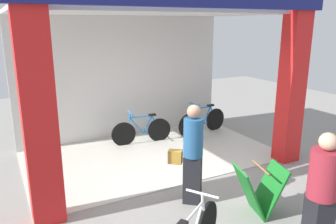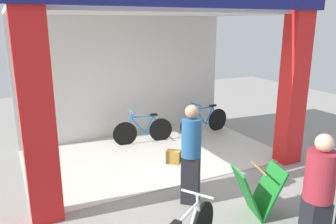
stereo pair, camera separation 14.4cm
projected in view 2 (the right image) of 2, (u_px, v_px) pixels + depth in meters
ground_plane at (187, 184)px, 5.97m from camera, size 18.38×18.38×0.00m
shop_facade at (151, 61)px, 6.76m from camera, size 5.39×3.40×3.83m
bicycle_inside_0 at (143, 130)px, 7.92m from camera, size 1.44×0.40×0.80m
bicycle_inside_1 at (204, 121)px, 8.59m from camera, size 1.51×0.42×0.84m
sandwich_board_sign at (257, 191)px, 4.94m from camera, size 0.80×0.67×0.77m
pedestrian_1 at (318, 197)px, 3.92m from camera, size 0.45×0.45×1.59m
pedestrian_2 at (190, 155)px, 5.19m from camera, size 0.55×0.52×1.60m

